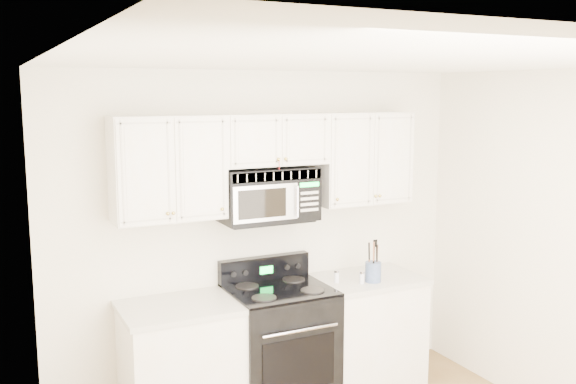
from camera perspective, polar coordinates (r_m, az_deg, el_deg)
room at (r=3.72m, az=8.96°, el=-8.98°), size 3.51×3.51×2.61m
base_cabinet_left at (r=4.93m, az=-9.44°, el=-15.29°), size 0.86×0.65×0.92m
base_cabinet_right at (r=5.55m, az=6.96°, el=-12.38°), size 0.86×0.65×0.92m
range at (r=5.15m, az=-0.78°, el=-13.36°), size 0.77×0.70×1.12m
upper_cabinets at (r=4.94m, az=-1.45°, el=3.07°), size 2.44×0.37×0.75m
microwave at (r=4.94m, az=-1.78°, el=-0.19°), size 0.74×0.42×0.41m
utensil_crock at (r=5.24m, az=7.58°, el=-6.94°), size 0.13×0.13×0.34m
shaker_salt at (r=5.20m, az=4.34°, el=-7.49°), size 0.04×0.04×0.10m
shaker_pepper at (r=5.19m, az=6.58°, el=-7.56°), size 0.04×0.04×0.10m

